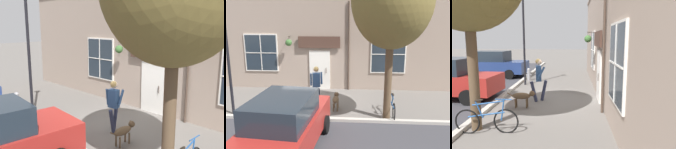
# 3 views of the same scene
# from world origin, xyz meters

# --- Properties ---
(ground_plane) EXTENTS (90.00, 90.00, 0.00)m
(ground_plane) POSITION_xyz_m (0.00, 0.00, 0.00)
(ground_plane) COLOR #66605B
(storefront_facade) EXTENTS (0.95, 18.00, 5.29)m
(storefront_facade) POSITION_xyz_m (-2.34, -0.00, 2.64)
(storefront_facade) COLOR gray
(storefront_facade) RESTS_ON ground_plane
(pedestrian_walking) EXTENTS (0.70, 0.55, 1.77)m
(pedestrian_walking) POSITION_xyz_m (0.30, 0.07, 1.07)
(pedestrian_walking) COLOR #282D47
(pedestrian_walking) RESTS_ON ground_plane
(dog_on_leash) EXTENTS (1.10, 0.27, 0.68)m
(dog_on_leash) POSITION_xyz_m (0.76, 0.97, 0.45)
(dog_on_leash) COLOR brown
(dog_on_leash) RESTS_ON ground_plane
(leaning_bicycle) EXTENTS (1.74, 0.16, 1.00)m
(leaning_bicycle) POSITION_xyz_m (1.23, 3.24, 0.38)
(leaning_bicycle) COLOR black
(leaning_bicycle) RESTS_ON ground_plane
(parked_car_nearest_curb) EXTENTS (4.44, 2.22, 1.75)m
(parked_car_nearest_curb) POSITION_xyz_m (4.29, -5.72, 0.88)
(parked_car_nearest_curb) COLOR navy
(parked_car_nearest_curb) RESTS_ON ground_plane
(street_lamp) EXTENTS (0.32, 0.32, 5.16)m
(street_lamp) POSITION_xyz_m (1.61, -3.16, 3.34)
(street_lamp) COLOR black
(street_lamp) RESTS_ON ground_plane
(fire_hydrant) EXTENTS (0.34, 0.20, 0.77)m
(fire_hydrant) POSITION_xyz_m (1.66, -4.43, 0.40)
(fire_hydrant) COLOR #99999E
(fire_hydrant) RESTS_ON ground_plane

